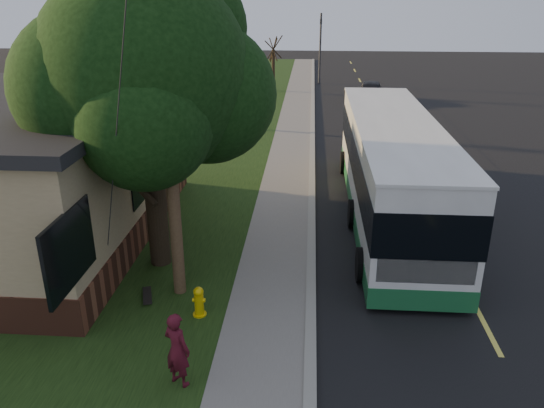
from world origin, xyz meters
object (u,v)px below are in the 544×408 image
Objects in this scene: fire_hydrant at (199,301)px; leafy_tree at (148,76)px; utility_pole at (167,113)px; distant_car at (370,91)px; traffic_signal at (320,44)px; skateboard_main at (147,296)px; bare_tree_near at (248,91)px; transit_bus at (392,167)px; bare_tree_far at (273,65)px; dumpster at (8,227)px; skateboarder at (177,349)px.

leafy_tree is (-1.57, 2.65, 4.73)m from fire_hydrant.
distant_car is at bearing 74.24° from utility_pole.
skateboard_main is at bearing -97.75° from traffic_signal.
bare_tree_near reaches higher than transit_bus.
utility_pole is 27.00m from distant_car.
bare_tree_far is 4.71× the size of skateboard_main.
bare_tree_far is (0.50, 12.00, -0.15)m from bare_tree_near.
distant_car is (7.45, 8.70, -1.46)m from bare_tree_near.
dumpster is (-11.36, -3.47, -0.98)m from transit_bus.
bare_tree_near is 15.99m from dumpster.
bare_tree_far is at bearing -131.19° from traffic_signal.
utility_pole is at bearing -96.58° from traffic_signal.
leafy_tree is at bearing -3.99° from dumpster.
fire_hydrant is at bearing -96.83° from distant_car.
fire_hydrant is 30.04m from bare_tree_far.
utility_pole is 10.61× the size of skateboard_main.
fire_hydrant is 27.50m from distant_car.
traffic_signal is 1.36× the size of distant_car.
transit_bus reaches higher than fire_hydrant.
leafy_tree is 0.64× the size of transit_bus.
dumpster is at bearing 176.01° from leafy_tree.
fire_hydrant is at bearing -95.21° from traffic_signal.
traffic_signal is 6.43× the size of skateboard_main.
dumpster is at bearing -111.26° from distant_car.
utility_pole is 5.08m from skateboarder.
fire_hydrant is at bearing -25.67° from dumpster.
bare_tree_near is at bearing 117.75° from transit_bus.
traffic_signal is (3.10, 34.00, 2.73)m from fire_hydrant.
utility_pole reaches higher than traffic_signal.
leafy_tree is 1.42× the size of traffic_signal.
bare_tree_near is at bearing -104.04° from traffic_signal.
leafy_tree is 15.66m from bare_tree_near.
skateboard_main is (0.13, -2.01, -5.04)m from leafy_tree.
bare_tree_near is at bearing 70.65° from dumpster.
distant_car is at bearing 71.34° from leafy_tree.
skateboarder reaches higher than dumpster.
traffic_signal is at bearing 84.79° from fire_hydrant.
distant_car is at bearing -25.37° from bare_tree_far.
fire_hydrant is 1.60m from skateboard_main.
skateboarder is at bearing -62.82° from skateboard_main.
utility_pole is 1.94m from leafy_tree.
leafy_tree is at bearing -98.47° from traffic_signal.
transit_bus is at bearing 42.76° from utility_pole.
distant_car is (6.95, -3.30, -1.31)m from bare_tree_far.
skateboarder is at bearing -76.73° from utility_pole.
transit_bus is at bearing -62.25° from bare_tree_near.
bare_tree_far is at bearing 103.33° from transit_bus.
traffic_signal reaches higher than skateboarder.
dumpster is (-9.28, -31.03, -2.39)m from traffic_signal.
utility_pole is at bearing -98.81° from distant_car.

